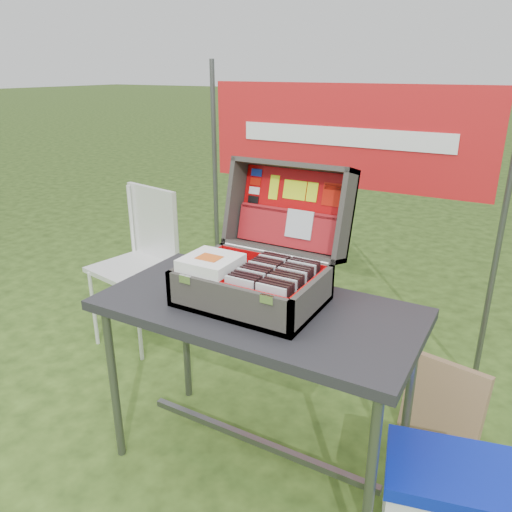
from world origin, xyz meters
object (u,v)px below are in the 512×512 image
Objects in this scene: suitcase at (259,239)px; chair at (134,270)px; table at (257,389)px; cardboard_box at (444,402)px; cooler at (444,509)px.

chair is (-1.18, 0.51, -0.55)m from suitcase.
suitcase is at bearing 113.62° from table.
suitcase is 1.42× the size of cardboard_box.
cooler is at bearing -2.92° from table.
suitcase is 1.39m from chair.
chair reaches higher than cardboard_box.
table is 2.92× the size of cooler.
cardboard_box is (0.70, 0.52, -0.84)m from suitcase.
table is 0.81m from cooler.
suitcase is 1.17m from cooler.
cooler is (0.81, -0.10, -0.84)m from suitcase.
table is at bearing -66.04° from suitcase.
table is at bearing -14.80° from chair.
suitcase is 1.21m from cardboard_box.
suitcase is at bearing -12.60° from chair.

